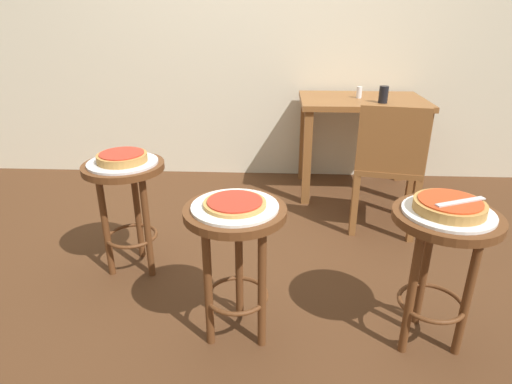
{
  "coord_description": "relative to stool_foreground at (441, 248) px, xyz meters",
  "views": [
    {
      "loc": [
        0.19,
        -2.04,
        1.36
      ],
      "look_at": [
        0.09,
        -0.17,
        0.57
      ],
      "focal_mm": 30.32,
      "sensor_mm": 36.0,
      "label": 1
    }
  ],
  "objects": [
    {
      "name": "stool_leftside",
      "position": [
        -1.46,
        0.52,
        0.0
      ],
      "size": [
        0.42,
        0.42,
        0.63
      ],
      "color": "#5B3319",
      "rests_on": "ground_plane"
    },
    {
      "name": "serving_plate_foreground",
      "position": [
        0.0,
        0.0,
        0.16
      ],
      "size": [
        0.35,
        0.35,
        0.01
      ],
      "primitive_type": "cylinder",
      "color": "silver",
      "rests_on": "stool_foreground"
    },
    {
      "name": "pizza_leftside",
      "position": [
        -1.46,
        0.52,
        0.19
      ],
      "size": [
        0.25,
        0.25,
        0.05
      ],
      "color": "#B78442",
      "rests_on": "serving_plate_leftside"
    },
    {
      "name": "condiment_shaker",
      "position": [
        -0.07,
        1.74,
        0.31
      ],
      "size": [
        0.04,
        0.04,
        0.08
      ],
      "primitive_type": "cylinder",
      "color": "white",
      "rests_on": "dining_table"
    },
    {
      "name": "wooden_chair",
      "position": [
        0.03,
        1.05,
        -0.01
      ],
      "size": [
        0.47,
        0.47,
        0.85
      ],
      "color": "brown",
      "rests_on": "ground_plane"
    },
    {
      "name": "serving_plate_leftside",
      "position": [
        -1.46,
        0.52,
        0.16
      ],
      "size": [
        0.36,
        0.36,
        0.01
      ],
      "primitive_type": "cylinder",
      "color": "silver",
      "rests_on": "stool_leftside"
    },
    {
      "name": "dining_table",
      "position": [
        -0.04,
        1.73,
        0.14
      ],
      "size": [
        0.92,
        0.62,
        0.75
      ],
      "color": "brown",
      "rests_on": "ground_plane"
    },
    {
      "name": "ground_plane",
      "position": [
        -0.86,
        0.49,
        -0.48
      ],
      "size": [
        6.0,
        6.0,
        0.0
      ],
      "primitive_type": "plane",
      "color": "#4C2D19"
    },
    {
      "name": "stool_foreground",
      "position": [
        0.0,
        0.0,
        0.0
      ],
      "size": [
        0.42,
        0.42,
        0.63
      ],
      "color": "#5B3319",
      "rests_on": "ground_plane"
    },
    {
      "name": "serving_plate_middle",
      "position": [
        -0.83,
        0.01,
        0.16
      ],
      "size": [
        0.35,
        0.35,
        0.01
      ],
      "primitive_type": "cylinder",
      "color": "white",
      "rests_on": "stool_middle"
    },
    {
      "name": "pizza_foreground",
      "position": [
        0.0,
        0.0,
        0.19
      ],
      "size": [
        0.27,
        0.27,
        0.05
      ],
      "color": "#B78442",
      "rests_on": "serving_plate_foreground"
    },
    {
      "name": "pizza_server_knife",
      "position": [
        0.03,
        -0.02,
        0.21
      ],
      "size": [
        0.21,
        0.11,
        0.01
      ],
      "primitive_type": "cube",
      "rotation": [
        0.0,
        0.0,
        0.39
      ],
      "color": "silver",
      "rests_on": "pizza_foreground"
    },
    {
      "name": "stool_middle",
      "position": [
        -0.83,
        0.01,
        0.0
      ],
      "size": [
        0.42,
        0.42,
        0.63
      ],
      "color": "#5B3319",
      "rests_on": "ground_plane"
    },
    {
      "name": "cup_near_edge",
      "position": [
        0.07,
        1.57,
        0.33
      ],
      "size": [
        0.07,
        0.07,
        0.12
      ],
      "primitive_type": "cylinder",
      "color": "black",
      "rests_on": "dining_table"
    },
    {
      "name": "pizza_middle",
      "position": [
        -0.83,
        0.01,
        0.17
      ],
      "size": [
        0.25,
        0.25,
        0.02
      ],
      "color": "tan",
      "rests_on": "serving_plate_middle"
    }
  ]
}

